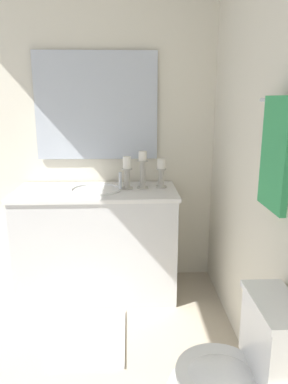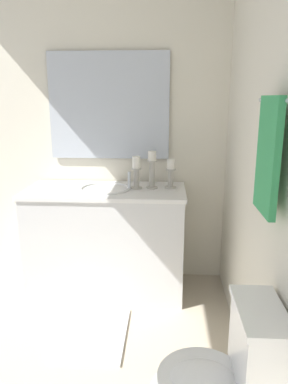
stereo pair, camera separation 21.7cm
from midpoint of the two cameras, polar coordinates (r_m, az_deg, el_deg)
floor at (r=2.38m, az=-10.80°, el=-27.27°), size 2.76×2.26×0.02m
wall_back at (r=1.85m, az=23.21°, el=2.76°), size 2.76×0.04×2.45m
wall_left at (r=3.15m, az=-5.71°, el=8.19°), size 0.04×2.26×2.45m
vanity_cabinet at (r=3.01m, az=-3.77°, el=-7.59°), size 0.58×1.26×0.87m
sink_basin at (r=2.89m, az=-3.88°, el=-0.29°), size 0.40×0.40×0.24m
mirror at (r=3.07m, az=-3.43°, el=13.17°), size 0.02×0.99×0.86m
candle_holder_tall at (r=2.89m, az=6.34°, el=2.91°), size 0.09×0.09×0.23m
candle_holder_short at (r=2.87m, az=3.43°, el=3.58°), size 0.09×0.09×0.29m
candle_holder_mid at (r=2.86m, az=0.98°, el=3.15°), size 0.09×0.09×0.26m
towel_bar at (r=1.70m, az=23.59°, el=12.94°), size 0.56×0.02×0.02m
towel_near_vanity at (r=1.71m, az=22.23°, el=5.15°), size 0.28×0.03×0.51m
bath_mat at (r=2.67m, az=-5.42°, el=-21.21°), size 0.60×0.44×0.02m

